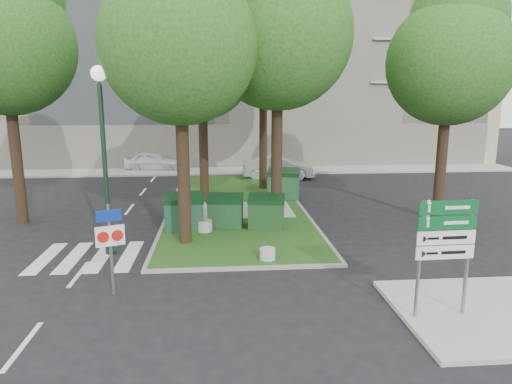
{
  "coord_description": "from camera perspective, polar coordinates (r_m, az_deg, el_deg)",
  "views": [
    {
      "loc": [
        -0.27,
        -13.2,
        5.21
      ],
      "look_at": [
        0.97,
        1.98,
        2.0
      ],
      "focal_mm": 32.0,
      "sensor_mm": 36.0,
      "label": 1
    }
  ],
  "objects": [
    {
      "name": "street_lamp",
      "position": [
        15.51,
        -18.58,
        6.32
      ],
      "size": [
        0.49,
        0.49,
        6.15
      ],
      "color": "black",
      "rests_on": "ground"
    },
    {
      "name": "car_silver",
      "position": [
        29.29,
        2.76,
        3.14
      ],
      "size": [
        4.71,
        1.99,
        1.51
      ],
      "primitive_type": "imported",
      "rotation": [
        0.0,
        0.0,
        1.48
      ],
      "color": "#AAADB2",
      "rests_on": "ground"
    },
    {
      "name": "tree_median_near_left",
      "position": [
        15.94,
        -9.28,
        19.36
      ],
      "size": [
        5.2,
        5.2,
        10.53
      ],
      "color": "black",
      "rests_on": "ground"
    },
    {
      "name": "tree_median_far",
      "position": [
        25.58,
        1.14,
        18.88
      ],
      "size": [
        5.8,
        5.8,
        11.93
      ],
      "color": "black",
      "rests_on": "ground"
    },
    {
      "name": "tree_median_mid",
      "position": [
        22.34,
        -6.59,
        16.37
      ],
      "size": [
        4.8,
        4.8,
        9.99
      ],
      "color": "black",
      "rests_on": "ground"
    },
    {
      "name": "car_white",
      "position": [
        33.34,
        -12.75,
        3.79
      ],
      "size": [
        4.15,
        2.1,
        1.35
      ],
      "primitive_type": "imported",
      "rotation": [
        0.0,
        0.0,
        1.44
      ],
      "color": "white",
      "rests_on": "ground"
    },
    {
      "name": "tree_street_right",
      "position": [
        20.59,
        23.3,
        15.91
      ],
      "size": [
        5.0,
        5.0,
        10.06
      ],
      "color": "black",
      "rests_on": "ground"
    },
    {
      "name": "building_sidewalk",
      "position": [
        32.11,
        -4.16,
        2.64
      ],
      "size": [
        42.0,
        3.0,
        0.12
      ],
      "primitive_type": "cube",
      "color": "#999993",
      "rests_on": "ground"
    },
    {
      "name": "dumpster_b",
      "position": [
        18.16,
        -3.83,
        -2.38
      ],
      "size": [
        1.5,
        1.14,
        1.29
      ],
      "rotation": [
        0.0,
        0.0,
        -0.13
      ],
      "color": "#0F3516",
      "rests_on": "median_island"
    },
    {
      "name": "litter_bin",
      "position": [
        23.9,
        3.75,
        0.37
      ],
      "size": [
        0.37,
        0.37,
        0.64
      ],
      "primitive_type": "cylinder",
      "color": "gold",
      "rests_on": "median_island"
    },
    {
      "name": "median_island",
      "position": [
        21.83,
        -2.54,
        -1.76
      ],
      "size": [
        6.0,
        16.0,
        0.12
      ],
      "primitive_type": "cube",
      "color": "#184112",
      "rests_on": "ground"
    },
    {
      "name": "traffic_sign_pole",
      "position": [
        12.56,
        -17.78,
        -5.42
      ],
      "size": [
        0.71,
        0.3,
        2.48
      ],
      "rotation": [
        0.0,
        0.0,
        0.36
      ],
      "color": "slate",
      "rests_on": "ground"
    },
    {
      "name": "directional_sign",
      "position": [
        11.37,
        22.58,
        -5.56
      ],
      "size": [
        1.4,
        0.13,
        2.79
      ],
      "rotation": [
        0.0,
        0.0,
        0.03
      ],
      "color": "slate",
      "rests_on": "sidewalk_corner"
    },
    {
      "name": "bollard_mid",
      "position": [
        18.57,
        -4.99,
        -3.43
      ],
      "size": [
        0.54,
        0.54,
        0.39
      ],
      "primitive_type": "cylinder",
      "color": "#A4A59F",
      "rests_on": "median_island"
    },
    {
      "name": "dumpster_d",
      "position": [
        23.23,
        3.48,
        1.03
      ],
      "size": [
        1.82,
        1.45,
        1.5
      ],
      "rotation": [
        0.0,
        0.0,
        -0.22
      ],
      "color": "#15451F",
      "rests_on": "median_island"
    },
    {
      "name": "sidewalk_corner",
      "position": [
        12.9,
        28.3,
        -13.13
      ],
      "size": [
        5.0,
        4.0,
        0.12
      ],
      "primitive_type": "cube",
      "color": "#999993",
      "rests_on": "ground"
    },
    {
      "name": "median_kerb",
      "position": [
        21.83,
        -2.54,
        -1.78
      ],
      "size": [
        6.3,
        16.3,
        0.1
      ],
      "primitive_type": "cube",
      "color": "gray",
      "rests_on": "ground"
    },
    {
      "name": "dumpster_c",
      "position": [
        17.91,
        1.32,
        -2.5
      ],
      "size": [
        1.57,
        1.22,
        1.33
      ],
      "rotation": [
        0.0,
        0.0,
        -0.17
      ],
      "color": "#0F330F",
      "rests_on": "median_island"
    },
    {
      "name": "tree_median_near_right",
      "position": [
        18.13,
        3.04,
        20.7
      ],
      "size": [
        5.6,
        5.6,
        11.46
      ],
      "color": "black",
      "rests_on": "ground"
    },
    {
      "name": "dumpster_a",
      "position": [
        17.87,
        -8.96,
        -2.52
      ],
      "size": [
        1.58,
        1.15,
        1.43
      ],
      "rotation": [
        0.0,
        0.0,
        0.05
      ],
      "color": "#0E3620",
      "rests_on": "median_island"
    },
    {
      "name": "bollard_right",
      "position": [
        14.63,
        1.44,
        -7.72
      ],
      "size": [
        0.5,
        0.5,
        0.35
      ],
      "primitive_type": "cylinder",
      "color": "#AFB0AA",
      "rests_on": "median_island"
    },
    {
      "name": "bollard_left",
      "position": [
        17.67,
        -6.46,
        -4.21
      ],
      "size": [
        0.59,
        0.59,
        0.42
      ],
      "primitive_type": "cylinder",
      "color": "#9A9A95",
      "rests_on": "median_island"
    },
    {
      "name": "zebra_crossing",
      "position": [
        15.97,
        -17.16,
        -7.66
      ],
      "size": [
        5.0,
        3.0,
        0.01
      ],
      "primitive_type": "cube",
      "color": "silver",
      "rests_on": "ground"
    },
    {
      "name": "tree_street_left",
      "position": [
        21.05,
        -28.8,
        17.16
      ],
      "size": [
        5.4,
        5.4,
        11.0
      ],
      "color": "black",
      "rests_on": "ground"
    },
    {
      "name": "apartment_building",
      "position": [
        39.3,
        -4.47,
        15.93
      ],
      "size": [
        41.0,
        12.0,
        16.0
      ],
      "primitive_type": "cube",
      "color": "tan",
      "rests_on": "ground"
    },
    {
      "name": "ground",
      "position": [
        14.19,
        -3.32,
        -9.65
      ],
      "size": [
        120.0,
        120.0,
        0.0
      ],
      "primitive_type": "plane",
      "color": "black",
      "rests_on": "ground"
    }
  ]
}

